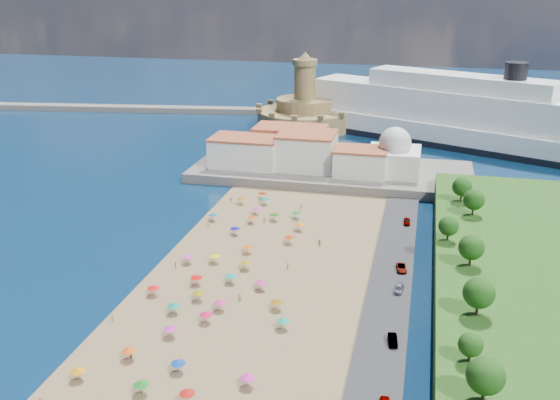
# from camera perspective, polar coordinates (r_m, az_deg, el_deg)

# --- Properties ---
(ground) EXTENTS (700.00, 700.00, 0.00)m
(ground) POSITION_cam_1_polar(r_m,az_deg,el_deg) (141.09, -3.94, -6.29)
(ground) COLOR #071938
(ground) RESTS_ON ground
(terrace) EXTENTS (90.00, 36.00, 3.00)m
(terrace) POSITION_cam_1_polar(r_m,az_deg,el_deg) (204.99, 4.73, 2.58)
(terrace) COLOR #59544C
(terrace) RESTS_ON ground
(jetty) EXTENTS (18.00, 70.00, 2.40)m
(jetty) POSITION_cam_1_polar(r_m,az_deg,el_deg) (242.05, 0.84, 5.26)
(jetty) COLOR #59544C
(jetty) RESTS_ON ground
(breakwater) EXTENTS (199.03, 34.77, 2.60)m
(breakwater) POSITION_cam_1_polar(r_m,az_deg,el_deg) (317.32, -15.03, 8.10)
(breakwater) COLOR #59544C
(breakwater) RESTS_ON ground
(waterfront_buildings) EXTENTS (57.00, 29.00, 11.00)m
(waterfront_buildings) POSITION_cam_1_polar(r_m,az_deg,el_deg) (206.04, 1.21, 4.58)
(waterfront_buildings) COLOR silver
(waterfront_buildings) RESTS_ON terrace
(domed_building) EXTENTS (16.00, 16.00, 15.00)m
(domed_building) POSITION_cam_1_polar(r_m,az_deg,el_deg) (199.15, 10.41, 4.04)
(domed_building) COLOR silver
(domed_building) RESTS_ON terrace
(fortress) EXTENTS (40.00, 40.00, 32.40)m
(fortress) POSITION_cam_1_polar(r_m,az_deg,el_deg) (269.41, 2.24, 7.94)
(fortress) COLOR #9D824E
(fortress) RESTS_ON ground
(cruise_ship) EXTENTS (148.12, 80.75, 33.14)m
(cruise_ship) POSITION_cam_1_polar(r_m,az_deg,el_deg) (251.81, 15.87, 7.09)
(cruise_ship) COLOR black
(cruise_ship) RESTS_ON ground
(beach_parasols) EXTENTS (32.94, 113.42, 2.20)m
(beach_parasols) POSITION_cam_1_polar(r_m,az_deg,el_deg) (132.22, -5.78, -7.19)
(beach_parasols) COLOR gray
(beach_parasols) RESTS_ON beach
(beachgoers) EXTENTS (33.26, 94.59, 1.89)m
(beachgoers) POSITION_cam_1_polar(r_m,az_deg,el_deg) (140.43, -4.45, -5.92)
(beachgoers) COLOR tan
(beachgoers) RESTS_ON beach
(parked_cars) EXTENTS (2.71, 80.83, 1.42)m
(parked_cars) POSITION_cam_1_polar(r_m,az_deg,el_deg) (131.11, 10.81, -8.09)
(parked_cars) COLOR gray
(parked_cars) RESTS_ON promenade
(hillside_trees) EXTENTS (11.23, 104.22, 7.12)m
(hillside_trees) POSITION_cam_1_polar(r_m,az_deg,el_deg) (123.74, 17.01, -5.94)
(hillside_trees) COLOR #382314
(hillside_trees) RESTS_ON hillside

